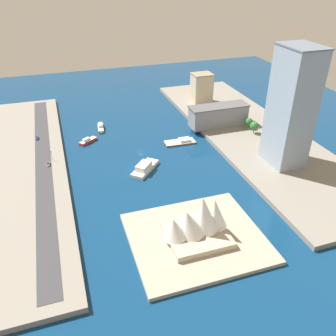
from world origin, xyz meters
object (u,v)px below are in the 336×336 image
(tower_tall_glass, at_px, (291,108))
(barge_flat_brown, at_px, (181,142))
(hatchback_blue, at_px, (37,138))
(traffic_light_waterfront, at_px, (51,154))
(warehouse_low_gray, at_px, (218,115))
(opera_landmark, at_px, (196,223))
(tugboat_red, at_px, (88,141))
(yacht_sleek_gray, at_px, (101,128))
(van_white, at_px, (48,164))
(ferry_white_commuter, at_px, (145,168))
(office_block_beige, at_px, (202,88))

(tower_tall_glass, bearing_deg, barge_flat_brown, -44.90)
(barge_flat_brown, xyz_separation_m, hatchback_blue, (99.49, -33.16, 2.91))
(traffic_light_waterfront, bearing_deg, warehouse_low_gray, -172.19)
(opera_landmark, bearing_deg, tugboat_red, -73.61)
(traffic_light_waterfront, bearing_deg, barge_flat_brown, -178.47)
(yacht_sleek_gray, xyz_separation_m, hatchback_blue, (47.42, 8.82, 2.43))
(van_white, bearing_deg, opera_landmark, 125.51)
(barge_flat_brown, bearing_deg, opera_landmark, 73.69)
(yacht_sleek_gray, bearing_deg, traffic_light_waterfront, 49.22)
(ferry_white_commuter, relative_size, office_block_beige, 0.88)
(office_block_beige, distance_m, opera_landmark, 179.46)
(ferry_white_commuter, distance_m, yacht_sleek_gray, 73.21)
(warehouse_low_gray, distance_m, hatchback_blue, 137.02)
(barge_flat_brown, distance_m, opera_landmark, 103.25)
(barge_flat_brown, height_order, yacht_sleek_gray, yacht_sleek_gray)
(van_white, xyz_separation_m, hatchback_blue, (6.31, -41.76, -0.02))
(ferry_white_commuter, distance_m, tugboat_red, 59.13)
(office_block_beige, height_order, tower_tall_glass, tower_tall_glass)
(barge_flat_brown, distance_m, yacht_sleek_gray, 66.89)
(tugboat_red, relative_size, warehouse_low_gray, 0.31)
(tower_tall_glass, height_order, van_white, tower_tall_glass)
(tower_tall_glass, distance_m, warehouse_low_gray, 72.74)
(traffic_light_waterfront, bearing_deg, office_block_beige, -153.04)
(yacht_sleek_gray, bearing_deg, van_white, 50.90)
(tugboat_red, relative_size, van_white, 3.14)
(yacht_sleek_gray, xyz_separation_m, van_white, (41.11, 50.58, 2.45))
(barge_flat_brown, distance_m, hatchback_blue, 104.91)
(barge_flat_brown, distance_m, tower_tall_glass, 81.14)
(tugboat_red, xyz_separation_m, hatchback_blue, (35.06, -10.97, 2.59))
(van_white, bearing_deg, traffic_light_waterfront, -114.42)
(tugboat_red, distance_m, warehouse_low_gray, 101.28)
(barge_flat_brown, bearing_deg, warehouse_low_gray, -157.54)
(office_block_beige, bearing_deg, tugboat_red, 21.94)
(traffic_light_waterfront, relative_size, opera_landmark, 0.20)
(barge_flat_brown, relative_size, warehouse_low_gray, 0.51)
(yacht_sleek_gray, bearing_deg, hatchback_blue, 10.54)
(warehouse_low_gray, relative_size, opera_landmark, 1.42)
(ferry_white_commuter, xyz_separation_m, traffic_light_waterfront, (55.03, -26.87, 5.22))
(van_white, distance_m, traffic_light_waterfront, 7.60)
(traffic_light_waterfront, bearing_deg, tugboat_red, -136.52)
(yacht_sleek_gray, distance_m, warehouse_low_gray, 92.74)
(office_block_beige, height_order, opera_landmark, office_block_beige)
(tugboat_red, height_order, traffic_light_waterfront, traffic_light_waterfront)
(office_block_beige, bearing_deg, traffic_light_waterfront, 26.96)
(tugboat_red, bearing_deg, opera_landmark, 106.39)
(office_block_beige, xyz_separation_m, warehouse_low_gray, (7.09, 50.61, -5.16))
(yacht_sleek_gray, bearing_deg, warehouse_low_gray, 162.95)
(tower_tall_glass, bearing_deg, tugboat_red, -32.27)
(hatchback_blue, bearing_deg, barge_flat_brown, 161.57)
(traffic_light_waterfront, bearing_deg, yacht_sleek_gray, -130.78)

